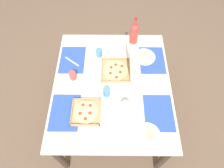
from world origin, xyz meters
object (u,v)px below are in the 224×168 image
object	(u,v)px
cup_clear_left	(99,53)
cup_spare	(125,107)
plate_middle	(147,135)
cup_dark	(73,75)
soda_bottle	(134,33)
cup_red	(106,92)
pizza_box_edge_far	(119,68)
pizza_box_corner_right	(86,112)
plate_near_left	(144,57)

from	to	relation	value
cup_clear_left	cup_spare	bearing A→B (deg)	22.26
plate_middle	cup_dark	xyz separation A→B (m)	(-0.58, -0.68, 0.03)
plate_middle	cup_dark	bearing A→B (deg)	-130.26
soda_bottle	cup_red	xyz separation A→B (m)	(0.68, -0.28, -0.09)
pizza_box_edge_far	cup_dark	xyz separation A→B (m)	(0.09, -0.45, -0.01)
soda_bottle	cup_red	bearing A→B (deg)	-22.54
plate_middle	cup_clear_left	world-z (taller)	cup_clear_left
cup_dark	cup_clear_left	bearing A→B (deg)	139.73
pizza_box_corner_right	cup_clear_left	size ratio (longest dim) A/B	2.84
cup_clear_left	cup_red	bearing A→B (deg)	10.31
pizza_box_edge_far	cup_clear_left	size ratio (longest dim) A/B	3.58
cup_dark	cup_red	world-z (taller)	cup_red
soda_bottle	cup_dark	xyz separation A→B (m)	(0.50, -0.62, -0.09)
cup_clear_left	cup_dark	world-z (taller)	cup_clear_left
cup_spare	pizza_box_corner_right	bearing A→B (deg)	-84.39
pizza_box_corner_right	cup_red	size ratio (longest dim) A/B	2.81
cup_spare	cup_dark	bearing A→B (deg)	-124.04
plate_near_left	cup_dark	distance (m)	0.77
pizza_box_edge_far	cup_dark	world-z (taller)	pizza_box_edge_far
pizza_box_corner_right	cup_spare	world-z (taller)	cup_spare
pizza_box_corner_right	plate_middle	distance (m)	0.56
pizza_box_corner_right	plate_near_left	bearing A→B (deg)	138.52
soda_bottle	cup_clear_left	world-z (taller)	soda_bottle
pizza_box_corner_right	cup_spare	distance (m)	0.35
pizza_box_corner_right	pizza_box_edge_far	bearing A→B (deg)	147.55
pizza_box_edge_far	plate_middle	xyz separation A→B (m)	(0.66, 0.23, -0.04)
pizza_box_corner_right	cup_clear_left	bearing A→B (deg)	172.26
pizza_box_edge_far	plate_middle	bearing A→B (deg)	19.47
cup_dark	plate_near_left	bearing A→B (deg)	110.39
soda_bottle	pizza_box_corner_right	bearing A→B (deg)	-27.91
pizza_box_edge_far	cup_red	size ratio (longest dim) A/B	3.53
soda_bottle	cup_spare	world-z (taller)	soda_bottle
cup_dark	pizza_box_edge_far	bearing A→B (deg)	100.80
pizza_box_corner_right	cup_clear_left	distance (m)	0.67
pizza_box_edge_far	soda_bottle	distance (m)	0.45
pizza_box_edge_far	cup_red	xyz separation A→B (m)	(0.27, -0.11, -0.00)
cup_spare	cup_dark	distance (m)	0.61
pizza_box_edge_far	soda_bottle	size ratio (longest dim) A/B	0.99
pizza_box_corner_right	soda_bottle	xyz separation A→B (m)	(-0.87, 0.46, 0.12)
pizza_box_corner_right	cup_dark	bearing A→B (deg)	-157.47
cup_red	pizza_box_edge_far	bearing A→B (deg)	157.18
pizza_box_edge_far	cup_clear_left	world-z (taller)	pizza_box_edge_far
soda_bottle	cup_clear_left	xyz separation A→B (m)	(0.21, -0.37, -0.09)
pizza_box_corner_right	cup_dark	world-z (taller)	cup_dark
pizza_box_edge_far	cup_clear_left	distance (m)	0.29
pizza_box_edge_far	plate_middle	size ratio (longest dim) A/B	1.43
cup_clear_left	cup_dark	distance (m)	0.38
cup_spare	pizza_box_edge_far	bearing A→B (deg)	-172.50
plate_middle	cup_red	bearing A→B (deg)	-138.12
pizza_box_corner_right	plate_middle	xyz separation A→B (m)	(0.20, 0.53, -0.00)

